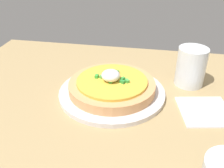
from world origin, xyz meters
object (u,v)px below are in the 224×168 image
pizza (112,85)px  cup_near (191,68)px  plate (112,92)px  napkin (205,111)px

pizza → cup_near: (-21.06, -9.75, 2.05)cm
plate → pizza: 2.32cm
cup_near → napkin: 14.66cm
napkin → cup_near: bearing=-77.1°
pizza → napkin: 24.60cm
pizza → cup_near: size_ratio=2.09×
plate → napkin: size_ratio=2.34×
plate → pizza: (0.01, 0.01, 2.32)cm
pizza → napkin: pizza is taller
plate → napkin: 24.44cm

